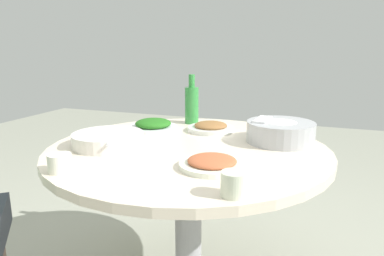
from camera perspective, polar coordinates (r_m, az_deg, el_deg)
name	(u,v)px	position (r m, az deg, el deg)	size (l,w,h in m)	color
round_dining_table	(188,172)	(1.53, -0.62, -7.20)	(1.18, 1.18, 0.73)	#99999E
rice_bowl	(280,132)	(1.59, 14.09, -0.56)	(0.29, 0.29, 0.10)	#B2B5BA
soup_bowl	(108,140)	(1.53, -13.41, -1.86)	(0.30, 0.30, 0.06)	white
dish_stirfry	(211,127)	(1.76, 3.04, 0.13)	(0.23, 0.23, 0.05)	silver
dish_tofu_braise	(212,163)	(1.23, 3.25, -5.65)	(0.23, 0.23, 0.04)	white
dish_greens	(153,125)	(1.79, -6.27, 0.45)	(0.25, 0.25, 0.06)	white
green_bottle	(192,104)	(1.92, -0.05, 3.94)	(0.07, 0.07, 0.27)	#338C3D
tea_cup_near	(60,163)	(1.27, -20.57, -5.33)	(0.08, 0.08, 0.06)	white
tea_cup_far	(234,184)	(1.01, 6.76, -8.97)	(0.07, 0.07, 0.07)	silver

